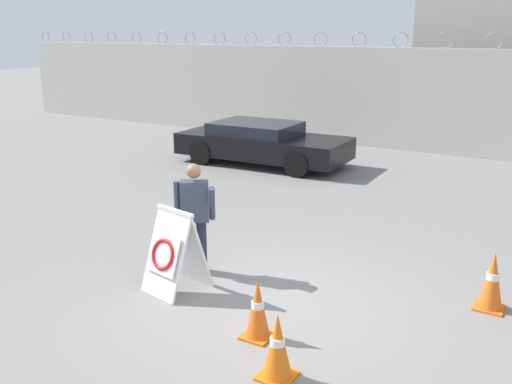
{
  "coord_description": "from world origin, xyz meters",
  "views": [
    {
      "loc": [
        3.36,
        -6.06,
        3.57
      ],
      "look_at": [
        -1.63,
        2.26,
        0.8
      ],
      "focal_mm": 40.0,
      "sensor_mm": 36.0,
      "label": 1
    }
  ],
  "objects_px": {
    "traffic_cone_near": "(277,346)",
    "traffic_cone_mid": "(258,309)",
    "traffic_cone_far": "(492,281)",
    "parked_car_front_coupe": "(262,143)",
    "barricade_sign": "(174,251)",
    "security_guard": "(195,213)"
  },
  "relations": [
    {
      "from": "traffic_cone_mid",
      "to": "parked_car_front_coupe",
      "type": "bearing_deg",
      "value": 120.12
    },
    {
      "from": "traffic_cone_near",
      "to": "traffic_cone_mid",
      "type": "relative_size",
      "value": 1.0
    },
    {
      "from": "security_guard",
      "to": "traffic_cone_mid",
      "type": "height_order",
      "value": "security_guard"
    },
    {
      "from": "traffic_cone_near",
      "to": "traffic_cone_far",
      "type": "height_order",
      "value": "traffic_cone_far"
    },
    {
      "from": "barricade_sign",
      "to": "traffic_cone_far",
      "type": "bearing_deg",
      "value": 34.29
    },
    {
      "from": "traffic_cone_far",
      "to": "traffic_cone_near",
      "type": "bearing_deg",
      "value": -120.59
    },
    {
      "from": "security_guard",
      "to": "traffic_cone_mid",
      "type": "xyz_separation_m",
      "value": [
        1.81,
        -1.21,
        -0.56
      ]
    },
    {
      "from": "security_guard",
      "to": "traffic_cone_mid",
      "type": "bearing_deg",
      "value": -68.84
    },
    {
      "from": "traffic_cone_far",
      "to": "security_guard",
      "type": "bearing_deg",
      "value": -166.12
    },
    {
      "from": "traffic_cone_near",
      "to": "parked_car_front_coupe",
      "type": "distance_m",
      "value": 10.09
    },
    {
      "from": "traffic_cone_near",
      "to": "parked_car_front_coupe",
      "type": "bearing_deg",
      "value": 121.35
    },
    {
      "from": "security_guard",
      "to": "traffic_cone_near",
      "type": "height_order",
      "value": "security_guard"
    },
    {
      "from": "security_guard",
      "to": "traffic_cone_far",
      "type": "bearing_deg",
      "value": -21.34
    },
    {
      "from": "barricade_sign",
      "to": "parked_car_front_coupe",
      "type": "relative_size",
      "value": 0.25
    },
    {
      "from": "barricade_sign",
      "to": "traffic_cone_mid",
      "type": "bearing_deg",
      "value": -6.05
    },
    {
      "from": "traffic_cone_near",
      "to": "traffic_cone_mid",
      "type": "bearing_deg",
      "value": 134.9
    },
    {
      "from": "traffic_cone_far",
      "to": "parked_car_front_coupe",
      "type": "relative_size",
      "value": 0.17
    },
    {
      "from": "traffic_cone_near",
      "to": "parked_car_front_coupe",
      "type": "xyz_separation_m",
      "value": [
        -5.25,
        8.61,
        0.22
      ]
    },
    {
      "from": "barricade_sign",
      "to": "traffic_cone_near",
      "type": "distance_m",
      "value": 2.54
    },
    {
      "from": "barricade_sign",
      "to": "traffic_cone_near",
      "type": "height_order",
      "value": "barricade_sign"
    },
    {
      "from": "traffic_cone_near",
      "to": "traffic_cone_mid",
      "type": "distance_m",
      "value": 0.85
    },
    {
      "from": "barricade_sign",
      "to": "security_guard",
      "type": "xyz_separation_m",
      "value": [
        -0.14,
        0.69,
        0.34
      ]
    }
  ]
}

